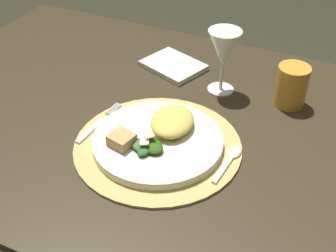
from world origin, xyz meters
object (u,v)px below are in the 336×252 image
fork (97,124)px  napkin (173,66)px  spoon (231,158)px  wine_glass (224,50)px  dinner_plate (158,141)px  dining_table (161,174)px  amber_tumbler (291,86)px

fork → napkin: napkin is taller
spoon → napkin: bearing=131.9°
fork → spoon: size_ratio=1.31×
spoon → wine_glass: bearing=114.3°
dinner_plate → spoon: size_ratio=2.21×
dinner_plate → wine_glass: size_ratio=1.71×
dining_table → spoon: size_ratio=10.71×
fork → napkin: 0.31m
fork → amber_tumbler: size_ratio=1.63×
spoon → napkin: 0.38m
spoon → napkin: (-0.26, 0.29, -0.00)m
dinner_plate → amber_tumbler: bearing=52.7°
dining_table → wine_glass: wine_glass is taller
wine_glass → fork: bearing=-126.8°
spoon → dining_table: bearing=159.9°
dinner_plate → fork: bearing=178.8°
fork → wine_glass: wine_glass is taller
napkin → wine_glass: (0.15, -0.05, 0.10)m
dining_table → dinner_plate: dinner_plate is taller
dinner_plate → spoon: (0.15, 0.02, -0.01)m
fork → amber_tumbler: (0.36, 0.27, 0.04)m
napkin → amber_tumbler: amber_tumbler is taller
amber_tumbler → wine_glass: bearing=-175.7°
dinner_plate → amber_tumbler: size_ratio=2.75×
wine_glass → amber_tumbler: size_ratio=1.61×
dining_table → wine_glass: bearing=64.3°
dinner_plate → wine_glass: bearing=80.5°
fork → napkin: bearing=82.0°
amber_tumbler → dining_table: bearing=-143.6°
fork → spoon: bearing=3.8°
spoon → amber_tumbler: (0.06, 0.25, 0.04)m
amber_tumbler → spoon: bearing=-102.9°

